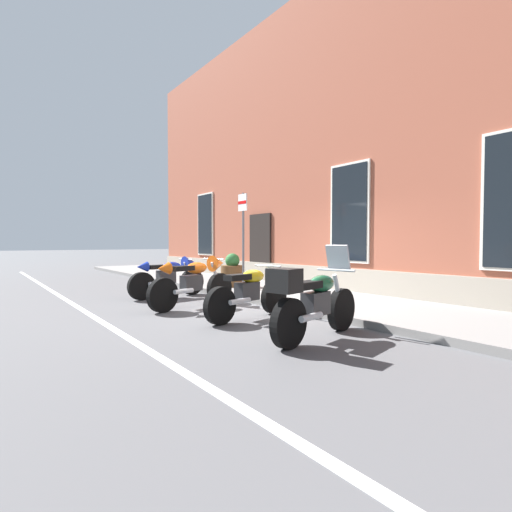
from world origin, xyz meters
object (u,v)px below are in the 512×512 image
(motorcycle_orange_sport, at_px, (196,280))
(barrel_planter, at_px, (232,273))
(parking_sign, at_px, (243,227))
(motorcycle_green_touring, at_px, (314,301))
(motorcycle_yellow_naked, at_px, (250,292))
(motorcycle_blue_sport, at_px, (171,275))

(motorcycle_orange_sport, bearing_deg, barrel_planter, 130.81)
(barrel_planter, bearing_deg, parking_sign, -9.04)
(motorcycle_orange_sport, height_order, motorcycle_green_touring, motorcycle_green_touring)
(motorcycle_green_touring, bearing_deg, motorcycle_orange_sport, -179.66)
(barrel_planter, bearing_deg, motorcycle_yellow_naked, -28.52)
(motorcycle_orange_sport, relative_size, parking_sign, 0.86)
(motorcycle_green_touring, distance_m, barrel_planter, 5.59)
(motorcycle_orange_sport, relative_size, motorcycle_yellow_naked, 1.09)
(motorcycle_orange_sport, bearing_deg, parking_sign, 119.37)
(motorcycle_blue_sport, height_order, barrel_planter, barrel_planter)
(motorcycle_orange_sport, distance_m, parking_sign, 2.53)
(motorcycle_orange_sport, bearing_deg, motorcycle_blue_sport, 174.09)
(motorcycle_yellow_naked, xyz_separation_m, parking_sign, (-2.77, 1.77, 1.28))
(motorcycle_blue_sport, bearing_deg, motorcycle_green_touring, -1.73)
(motorcycle_yellow_naked, height_order, motorcycle_green_touring, motorcycle_green_touring)
(motorcycle_orange_sport, bearing_deg, motorcycle_yellow_naked, 6.41)
(motorcycle_orange_sport, distance_m, motorcycle_yellow_naked, 1.68)
(parking_sign, relative_size, barrel_planter, 2.72)
(motorcycle_blue_sport, height_order, motorcycle_orange_sport, motorcycle_orange_sport)
(barrel_planter, bearing_deg, motorcycle_green_touring, -21.44)
(motorcycle_yellow_naked, xyz_separation_m, barrel_planter, (-3.45, 1.87, 0.03))
(motorcycle_orange_sport, distance_m, barrel_planter, 2.73)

